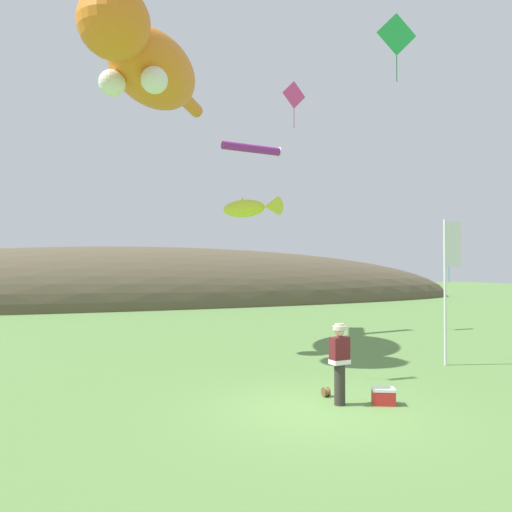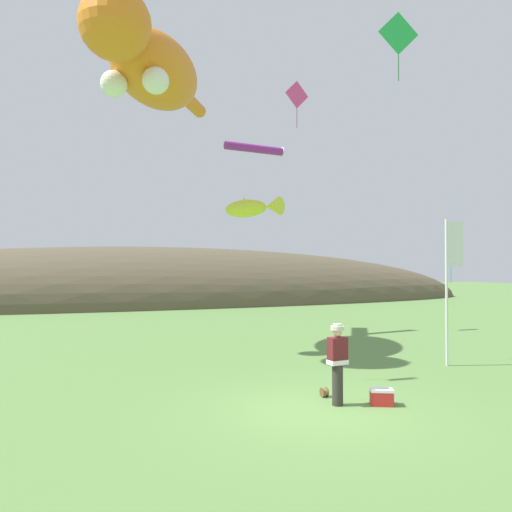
{
  "view_description": "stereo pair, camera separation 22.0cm",
  "coord_description": "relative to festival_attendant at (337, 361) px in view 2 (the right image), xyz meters",
  "views": [
    {
      "loc": [
        -5.01,
        -9.4,
        3.08
      ],
      "look_at": [
        0.0,
        4.0,
        3.31
      ],
      "focal_mm": 35.0,
      "sensor_mm": 36.0,
      "label": 1
    },
    {
      "loc": [
        -4.8,
        -9.47,
        3.08
      ],
      "look_at": [
        0.0,
        4.0,
        3.31
      ],
      "focal_mm": 35.0,
      "sensor_mm": 36.0,
      "label": 2
    }
  ],
  "objects": [
    {
      "name": "kite_giant_cat",
      "position": [
        -3.03,
        8.25,
        9.25
      ],
      "size": [
        5.75,
        8.6,
        2.93
      ],
      "color": "orange"
    },
    {
      "name": "festival_attendant",
      "position": [
        0.0,
        0.0,
        0.0
      ],
      "size": [
        0.45,
        0.31,
        1.77
      ],
      "color": "#332D28",
      "rests_on": "ground"
    },
    {
      "name": "distant_hill_ridge",
      "position": [
        -0.54,
        30.02,
        -0.95
      ],
      "size": [
        58.89,
        13.16,
        8.88
      ],
      "color": "brown",
      "rests_on": "ground"
    },
    {
      "name": "kite_diamond_pink",
      "position": [
        4.1,
        11.19,
        9.92
      ],
      "size": [
        1.27,
        0.25,
        2.19
      ],
      "color": "#E53F8C"
    },
    {
      "name": "picnic_cooler",
      "position": [
        0.91,
        -0.32,
        -0.77
      ],
      "size": [
        0.58,
        0.5,
        0.36
      ],
      "color": "red",
      "rests_on": "ground"
    },
    {
      "name": "ground_plane",
      "position": [
        -0.54,
        -0.21,
        -0.95
      ],
      "size": [
        120.0,
        120.0,
        0.0
      ],
      "primitive_type": "plane",
      "color": "#5B8442"
    },
    {
      "name": "kite_tube_streamer",
      "position": [
        2.07,
        11.2,
        7.28
      ],
      "size": [
        2.9,
        0.79,
        0.44
      ],
      "color": "#8C268C"
    },
    {
      "name": "kite_diamond_teal",
      "position": [
        6.01,
        3.38,
        2.9
      ],
      "size": [
        0.88,
        0.52,
        1.91
      ],
      "color": "#19BFBF"
    },
    {
      "name": "kite_fish_windsock",
      "position": [
        0.64,
        7.61,
        4.19
      ],
      "size": [
        1.94,
        2.41,
        0.76
      ],
      "color": "yellow"
    },
    {
      "name": "kite_diamond_green",
      "position": [
        4.95,
        4.65,
        10.03
      ],
      "size": [
        1.47,
        0.24,
        2.38
      ],
      "color": "green"
    },
    {
      "name": "festival_banner_pole",
      "position": [
        5.35,
        2.64,
        1.96
      ],
      "size": [
        0.66,
        0.08,
        4.45
      ],
      "color": "silver",
      "rests_on": "ground"
    },
    {
      "name": "kite_spool",
      "position": [
        0.04,
        0.7,
        -0.84
      ],
      "size": [
        0.14,
        0.22,
        0.22
      ],
      "color": "olive",
      "rests_on": "ground"
    }
  ]
}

